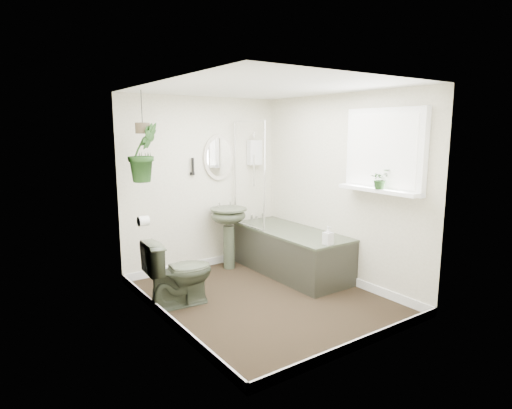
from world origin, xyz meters
TOP-DOWN VIEW (x-y plane):
  - floor at (0.00, 0.00)m, footprint 2.30×2.80m
  - ceiling at (0.00, 0.00)m, footprint 2.30×2.80m
  - wall_back at (0.00, 1.41)m, footprint 2.30×0.02m
  - wall_front at (0.00, -1.41)m, footprint 2.30×0.02m
  - wall_left at (-1.16, 0.00)m, footprint 0.02×2.80m
  - wall_right at (1.16, 0.00)m, footprint 0.02×2.80m
  - skirting at (0.00, 0.00)m, footprint 2.30×2.80m
  - bathtub at (0.80, 0.50)m, footprint 0.72×1.72m
  - bath_screen at (0.47, 0.99)m, footprint 0.04×0.72m
  - shower_box at (0.80, 1.34)m, footprint 0.20×0.10m
  - oval_mirror at (0.23, 1.37)m, footprint 0.46×0.03m
  - wall_sconce at (-0.17, 1.36)m, footprint 0.04×0.04m
  - toilet_roll_holder at (-1.10, 0.70)m, footprint 0.11×0.11m
  - window_recess at (1.09, -0.70)m, footprint 0.08×1.00m
  - window_sill at (1.02, -0.70)m, footprint 0.18×1.00m
  - window_blinds at (1.04, -0.70)m, footprint 0.01×0.86m
  - toilet at (-0.85, 0.37)m, footprint 0.75×0.46m
  - pedestal_sink at (0.23, 1.13)m, footprint 0.57×0.51m
  - sill_plant at (0.97, -0.75)m, footprint 0.20×0.17m
  - hanging_plant at (-0.97, 0.95)m, footprint 0.41×0.35m
  - soap_bottle at (0.69, -0.29)m, footprint 0.10×0.10m
  - hanging_pot at (-0.97, 0.95)m, footprint 0.16×0.16m

SIDE VIEW (x-z plane):
  - floor at x=0.00m, z-range -0.02..0.00m
  - skirting at x=0.00m, z-range 0.00..0.10m
  - bathtub at x=0.80m, z-range 0.00..0.58m
  - toilet at x=-0.85m, z-range 0.00..0.73m
  - pedestal_sink at x=0.23m, z-range 0.00..0.84m
  - soap_bottle at x=0.69m, z-range 0.58..0.79m
  - toilet_roll_holder at x=-1.10m, z-range 0.84..0.96m
  - wall_back at x=0.00m, z-range 0.00..2.30m
  - wall_front at x=0.00m, z-range 0.00..2.30m
  - wall_left at x=-1.16m, z-range 0.00..2.30m
  - wall_right at x=1.16m, z-range 0.00..2.30m
  - window_sill at x=1.02m, z-range 1.21..1.25m
  - bath_screen at x=0.47m, z-range 0.58..1.98m
  - sill_plant at x=0.97m, z-range 1.25..1.47m
  - wall_sconce at x=-0.17m, z-range 1.29..1.51m
  - oval_mirror at x=0.23m, z-range 1.19..1.81m
  - shower_box at x=0.80m, z-range 1.38..1.73m
  - hanging_plant at x=-0.97m, z-range 1.29..1.95m
  - window_recess at x=1.09m, z-range 1.20..2.10m
  - window_blinds at x=1.04m, z-range 1.27..2.03m
  - hanging_pot at x=-0.97m, z-range 1.83..1.95m
  - ceiling at x=0.00m, z-range 2.30..2.32m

